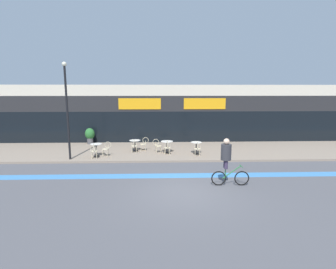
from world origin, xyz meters
name	(u,v)px	position (x,y,z in m)	size (l,w,h in m)	color
ground_plane	(184,192)	(0.00, 0.00, 0.00)	(120.00, 120.00, 0.00)	#4C4C51
sidewalk_slab	(174,151)	(0.00, 7.25, 0.06)	(40.00, 5.50, 0.12)	gray
storefront_facade	(171,113)	(0.00, 11.96, 2.27)	(40.00, 4.06, 4.56)	beige
bike_lane_stripe	(180,176)	(0.00, 2.12, 0.00)	(36.00, 0.70, 0.01)	#3D7AB7
bistro_table_0	(96,147)	(-4.90, 5.70, 0.67)	(0.70, 0.70, 0.77)	black
bistro_table_1	(135,143)	(-2.66, 7.14, 0.63)	(0.73, 0.73, 0.71)	black
bistro_table_2	(167,144)	(-0.52, 6.52, 0.66)	(0.79, 0.79, 0.75)	black
bistro_table_3	(196,145)	(1.34, 6.11, 0.66)	(0.71, 0.71, 0.75)	black
cafe_chair_0_near	(94,150)	(-4.89, 5.08, 0.64)	(0.45, 0.60, 0.90)	beige
cafe_chair_0_side	(106,148)	(-4.28, 5.70, 0.64)	(0.58, 0.42, 0.90)	beige
cafe_chair_1_near	(134,145)	(-2.65, 6.51, 0.64)	(0.42, 0.59, 0.90)	beige
cafe_chair_1_side	(144,143)	(-2.03, 7.14, 0.64)	(0.59, 0.43, 0.90)	beige
cafe_chair_2_near	(167,147)	(-0.52, 5.90, 0.64)	(0.44, 0.59, 0.90)	beige
cafe_chair_2_side	(157,145)	(-1.15, 6.51, 0.64)	(0.60, 0.45, 0.90)	beige
cafe_chair_3_near	(198,148)	(1.34, 5.49, 0.64)	(0.43, 0.59, 0.90)	beige
planter_pot	(90,135)	(-6.27, 9.51, 0.80)	(0.71, 0.71, 1.20)	#4C4C51
lamp_post	(67,105)	(-6.28, 5.00, 3.32)	(0.26, 0.26, 5.59)	black
cyclist_0	(227,158)	(1.92, 0.72, 1.24)	(1.67, 0.49, 2.10)	black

